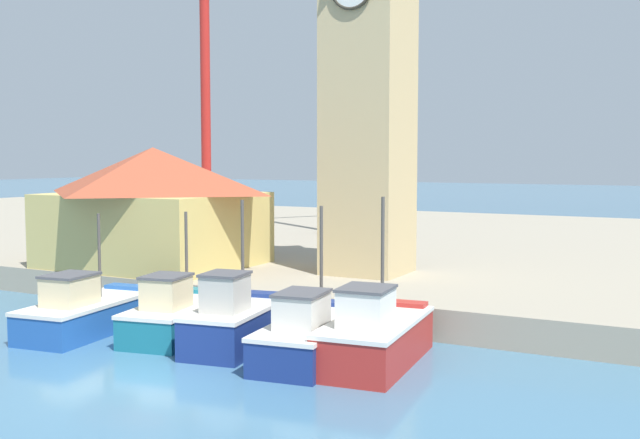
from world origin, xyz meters
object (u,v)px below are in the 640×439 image
Objects in this scene: fishing_boat_left_inner at (235,321)px; clock_tower at (369,69)px; fishing_boat_left_outer at (178,315)px; warehouse_left at (154,205)px; fishing_boat_center at (375,336)px; fishing_boat_mid_left at (312,334)px; port_crane_near at (349,106)px; port_crane_far at (207,119)px; fishing_boat_far_left at (87,312)px.

clock_tower is at bearing 88.37° from fishing_boat_left_inner.
warehouse_left is (-6.49, 6.58, 2.98)m from fishing_boat_left_outer.
fishing_boat_mid_left is at bearing -170.76° from fishing_boat_center.
warehouse_left is 0.43× the size of port_crane_near.
port_crane_far is (-16.00, 16.92, 7.28)m from fishing_boat_mid_left.
fishing_boat_mid_left is (5.07, -0.29, -0.00)m from fishing_boat_left_outer.
fishing_boat_left_outer reaches higher than fishing_boat_far_left.
clock_tower is 0.86× the size of port_crane_near.
fishing_boat_mid_left is (8.07, 0.65, 0.01)m from fishing_boat_far_left.
port_crane_far reaches higher than fishing_boat_left_outer.
fishing_boat_far_left is at bearing -120.20° from clock_tower.
fishing_boat_mid_left is at bearing -46.61° from port_crane_far.
port_crane_near is at bearing 45.44° from port_crane_far.
fishing_boat_left_inner is at bearing -179.12° from fishing_boat_mid_left.
port_crane_far is (-13.63, 7.78, -1.30)m from clock_tower.
fishing_boat_left_outer is 0.90× the size of fishing_boat_mid_left.
fishing_boat_center is (4.44, 0.33, -0.02)m from fishing_boat_left_inner.
port_crane_far is at bearing 123.32° from fishing_boat_left_outer.
fishing_boat_left_outer is 1.09× the size of fishing_boat_left_inner.
port_crane_far reaches higher than fishing_boat_far_left.
fishing_boat_left_inner is at bearing -37.76° from warehouse_left.
fishing_boat_center is 26.88m from port_crane_near.
fishing_boat_far_left is 5.47m from fishing_boat_left_inner.
fishing_boat_left_outer is 21.19m from port_crane_far.
warehouse_left is (-11.56, 6.87, 2.98)m from fishing_boat_mid_left.
port_crane_near reaches higher than warehouse_left.
warehouse_left is at bearing 149.25° from fishing_boat_mid_left.
fishing_boat_mid_left is 24.40m from port_crane_far.
fishing_boat_left_outer is at bearing 176.68° from fishing_boat_mid_left.
clock_tower is 15.87m from port_crane_near.
port_crane_far reaches higher than fishing_boat_left_inner.
port_crane_far reaches higher than clock_tower.
fishing_boat_left_inner is (2.44, -0.33, 0.11)m from fishing_boat_left_outer.
clock_tower is 2.01× the size of warehouse_left.
port_crane_near is at bearing 118.44° from clock_tower.
port_crane_far is (-13.37, 16.96, 7.17)m from fishing_boat_left_inner.
warehouse_left is at bearing 153.79° from fishing_boat_center.
fishing_boat_left_inner is at bearing -175.69° from fishing_boat_center.
port_crane_far reaches higher than fishing_boat_mid_left.
port_crane_near is 1.12× the size of port_crane_far.
fishing_boat_left_inner is 0.26× the size of clock_tower.
port_crane_far is (-10.93, 16.63, 7.27)m from fishing_boat_left_outer.
port_crane_far is at bearing 114.30° from fishing_boat_far_left.
fishing_boat_center reaches higher than fishing_boat_far_left.
fishing_boat_center is at bearing 5.44° from fishing_boat_far_left.
fishing_boat_mid_left reaches higher than fishing_boat_far_left.
fishing_boat_far_left is 0.27× the size of port_crane_near.
fishing_boat_far_left is 9.92m from fishing_boat_center.
fishing_boat_left_outer is 0.24× the size of port_crane_near.
port_crane_far is at bearing 133.39° from fishing_boat_mid_left.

